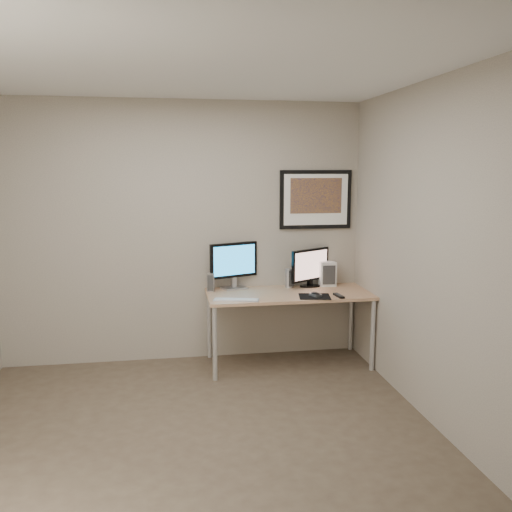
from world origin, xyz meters
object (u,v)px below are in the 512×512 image
at_px(speaker_left, 211,282).
at_px(speaker_right, 289,278).
at_px(fan_unit, 327,274).
at_px(framed_art, 316,199).
at_px(keyboard, 236,300).
at_px(monitor_tv, 310,267).
at_px(monitor_large, 234,263).
at_px(desk, 289,299).

relative_size(speaker_left, speaker_right, 0.98).
bearing_deg(speaker_right, fan_unit, -20.66).
distance_m(framed_art, speaker_left, 1.37).
bearing_deg(keyboard, monitor_tv, 42.93).
height_order(monitor_large, keyboard, monitor_large).
relative_size(desk, speaker_right, 8.27).
distance_m(framed_art, monitor_large, 1.07).
height_order(speaker_right, keyboard, speaker_right).
bearing_deg(monitor_tv, speaker_left, 151.93).
xyz_separation_m(desk, framed_art, (0.35, 0.33, 0.96)).
bearing_deg(monitor_tv, fan_unit, -23.57).
distance_m(speaker_left, keyboard, 0.46).
bearing_deg(desk, keyboard, -156.69).
bearing_deg(monitor_large, framed_art, -15.59).
bearing_deg(monitor_tv, keyboard, 178.23).
relative_size(speaker_right, fan_unit, 0.77).
xyz_separation_m(framed_art, keyboard, (-0.90, -0.57, -0.88)).
distance_m(monitor_large, keyboard, 0.56).
xyz_separation_m(desk, monitor_large, (-0.51, 0.26, 0.33)).
relative_size(desk, speaker_left, 8.45).
bearing_deg(framed_art, fan_unit, -37.32).
distance_m(desk, keyboard, 0.60).
bearing_deg(keyboard, framed_art, 46.27).
distance_m(speaker_left, speaker_right, 0.81).
xyz_separation_m(monitor_large, keyboard, (-0.04, -0.49, -0.25)).
relative_size(monitor_large, keyboard, 1.19).
bearing_deg(speaker_left, monitor_large, 28.93).
xyz_separation_m(speaker_right, fan_unit, (0.41, 0.01, 0.03)).
xyz_separation_m(desk, keyboard, (-0.55, -0.24, 0.07)).
distance_m(monitor_tv, speaker_right, 0.25).
relative_size(desk, keyboard, 3.85).
bearing_deg(monitor_tv, desk, -172.11).
relative_size(framed_art, monitor_tv, 1.68).
bearing_deg(monitor_tv, monitor_large, 146.59).
bearing_deg(monitor_large, keyboard, -115.18).
xyz_separation_m(desk, fan_unit, (0.47, 0.24, 0.19)).
distance_m(monitor_large, monitor_tv, 0.79).
bearing_deg(fan_unit, desk, -150.59).
bearing_deg(framed_art, monitor_tv, -123.99).
relative_size(desk, fan_unit, 6.37).
xyz_separation_m(speaker_left, keyboard, (0.20, -0.41, -0.09)).
height_order(monitor_tv, speaker_left, monitor_tv).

